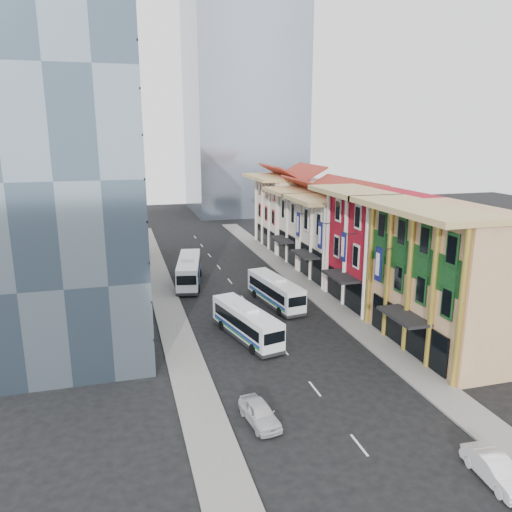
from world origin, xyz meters
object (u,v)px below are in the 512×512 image
object	(u,v)px
bus_left_far	(189,270)
bus_right	(275,290)
office_tower	(69,168)
bus_left_near	(246,322)
sedan_right	(495,470)
shophouse_tan	(452,280)
sedan_left	(260,413)

from	to	relation	value
bus_left_far	bus_right	size ratio (longest dim) A/B	1.11
office_tower	bus_left_near	bearing A→B (deg)	-28.15
bus_left_near	sedan_right	world-z (taller)	bus_left_near
office_tower	sedan_right	distance (m)	40.01
office_tower	bus_left_near	xyz separation A→B (m)	(14.52, -7.77, -13.43)
shophouse_tan	bus_left_near	world-z (taller)	shophouse_tan
bus_left_far	sedan_right	world-z (taller)	bus_left_far
shophouse_tan	bus_left_far	xyz separation A→B (m)	(-19.05, 24.30, -4.24)
office_tower	sedan_right	xyz separation A→B (m)	(22.50, -29.83, -14.30)
shophouse_tan	bus_left_far	bearing A→B (deg)	128.10
shophouse_tan	bus_left_near	size ratio (longest dim) A/B	1.43
office_tower	sedan_right	size ratio (longest dim) A/B	7.08
office_tower	bus_left_far	size ratio (longest dim) A/B	2.74
office_tower	sedan_right	world-z (taller)	office_tower
bus_left_near	sedan_left	world-z (taller)	bus_left_near
office_tower	bus_right	world-z (taller)	office_tower
bus_left_near	office_tower	bearing A→B (deg)	138.40
shophouse_tan	bus_left_far	size ratio (longest dim) A/B	1.28
bus_left_far	sedan_left	bearing A→B (deg)	-79.05
shophouse_tan	bus_left_near	distance (m)	18.17
bus_left_far	bus_right	distance (m)	12.77
shophouse_tan	bus_right	xyz separation A→B (m)	(-11.17, 14.25, -4.42)
sedan_right	sedan_left	bearing A→B (deg)	143.33
shophouse_tan	bus_left_far	world-z (taller)	shophouse_tan
office_tower	bus_left_far	bearing A→B (deg)	40.75
bus_left_near	sedan_right	xyz separation A→B (m)	(7.98, -22.06, -0.87)
shophouse_tan	sedan_right	world-z (taller)	shophouse_tan
bus_left_near	shophouse_tan	bearing A→B (deg)	-34.16
office_tower	bus_right	xyz separation A→B (m)	(19.83, 0.25, -13.42)
shophouse_tan	sedan_left	xyz separation A→B (m)	(-19.08, -7.11, -5.30)
bus_right	sedan_right	size ratio (longest dim) A/B	2.33
shophouse_tan	office_tower	xyz separation A→B (m)	(-31.00, 14.00, 9.00)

